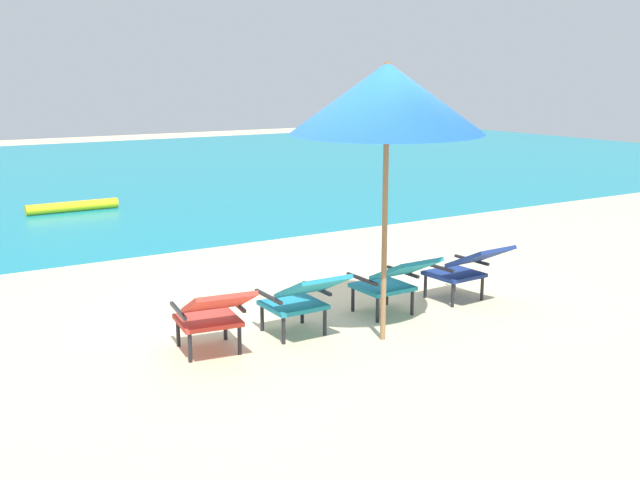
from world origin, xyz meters
The scene contains 8 objects.
ground_plane centered at (0.00, 4.00, 0.00)m, with size 40.00×40.00×0.00m, color beige.
ocean_band centered at (0.00, 12.52, 0.00)m, with size 40.00×18.00×0.01m, color teal.
swim_buoy centered at (-0.68, 7.46, 0.10)m, with size 0.18×0.18×1.60m, color yellow.
lounge_chair_far_left centered at (-1.47, -0.38, 0.40)m, with size 0.65×0.94×0.68m.
lounge_chair_near_left centered at (-0.58, -0.39, 0.40)m, with size 0.55×0.88×0.68m.
lounge_chair_near_right centered at (0.50, -0.34, 0.40)m, with size 0.56×0.88×0.68m.
lounge_chair_far_right centered at (1.46, -0.34, 0.40)m, with size 0.58×0.90×0.68m.
beach_umbrella_center centered at (0.04, -0.79, 2.19)m, with size 2.42×2.42×2.52m.
Camera 1 is at (-3.97, -6.11, 2.39)m, focal length 42.49 mm.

